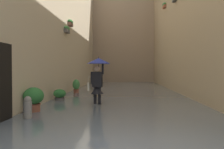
# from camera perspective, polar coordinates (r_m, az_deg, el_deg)

# --- Properties ---
(ground_plane) EXTENTS (60.00, 60.00, 0.00)m
(ground_plane) POSITION_cam_1_polar(r_m,az_deg,el_deg) (15.26, 2.35, -4.40)
(ground_plane) COLOR gray
(flood_water) EXTENTS (7.07, 28.55, 0.14)m
(flood_water) POSITION_cam_1_polar(r_m,az_deg,el_deg) (15.26, 2.35, -4.14)
(flood_water) COLOR slate
(flood_water) RESTS_ON ground_plane
(building_facade_left) EXTENTS (2.04, 26.55, 9.90)m
(building_facade_left) POSITION_cam_1_polar(r_m,az_deg,el_deg) (16.06, 17.34, 13.59)
(building_facade_left) COLOR tan
(building_facade_left) RESTS_ON ground_plane
(building_facade_far) EXTENTS (9.87, 1.80, 11.28)m
(building_facade_far) POSITION_cam_1_polar(r_m,az_deg,el_deg) (27.67, 2.48, 9.89)
(building_facade_far) COLOR gray
(building_facade_far) RESTS_ON ground_plane
(person_wading) EXTENTS (0.92, 0.92, 2.00)m
(person_wading) POSITION_cam_1_polar(r_m,az_deg,el_deg) (10.08, -3.16, 0.38)
(person_wading) COLOR black
(person_wading) RESTS_ON ground_plane
(potted_plant_mid_right) EXTENTS (0.65, 0.65, 0.92)m
(potted_plant_mid_right) POSITION_cam_1_polar(r_m,az_deg,el_deg) (8.72, -16.89, -5.19)
(potted_plant_mid_right) COLOR brown
(potted_plant_mid_right) RESTS_ON ground_plane
(potted_plant_near_right) EXTENTS (0.54, 0.54, 0.62)m
(potted_plant_near_right) POSITION_cam_1_polar(r_m,az_deg,el_deg) (11.50, -11.48, -4.59)
(potted_plant_near_right) COLOR #66605B
(potted_plant_near_right) RESTS_ON ground_plane
(potted_plant_far_right) EXTENTS (0.41, 0.41, 0.90)m
(potted_plant_far_right) POSITION_cam_1_polar(r_m,az_deg,el_deg) (14.82, -7.91, -2.63)
(potted_plant_far_right) COLOR brown
(potted_plant_far_right) RESTS_ON ground_plane
(mooring_bollard) EXTENTS (0.23, 0.23, 0.75)m
(mooring_bollard) POSITION_cam_1_polar(r_m,az_deg,el_deg) (7.64, -18.09, -7.38)
(mooring_bollard) COLOR gray
(mooring_bollard) RESTS_ON ground_plane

